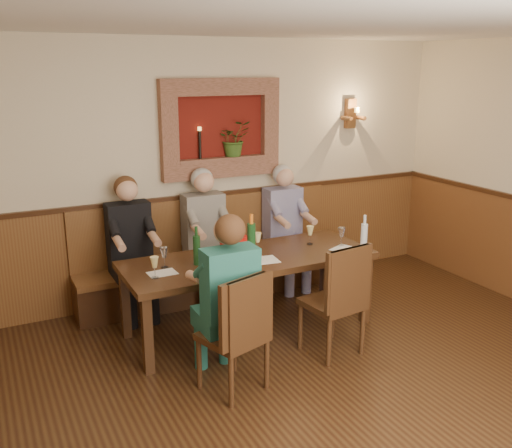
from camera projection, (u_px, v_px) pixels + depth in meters
The scene contains 30 objects.
ground_plane at pixel (364, 433), 4.03m from camera, with size 6.00×6.00×0.00m, color black.
room_shell at pixel (379, 169), 3.53m from camera, with size 6.04×6.04×2.82m.
wainscoting at pixel (368, 358), 3.87m from camera, with size 6.02×6.02×1.15m.
wall_niche at pixel (225, 133), 6.19m from camera, with size 1.36×0.30×1.06m.
wall_sconce at pixel (351, 114), 6.85m from camera, with size 0.25×0.20×0.35m.
dining_table at pixel (249, 264), 5.44m from camera, with size 2.40×0.90×0.75m.
bench at pixel (212, 268), 6.35m from camera, with size 3.00×0.45×1.11m.
chair_near_left at pixel (235, 356), 4.50m from camera, with size 0.56×0.56×1.01m.
chair_near_right at pixel (333, 321), 5.09m from camera, with size 0.52×0.52×1.04m.
person_bench_left at pixel (133, 260), 5.79m from camera, with size 0.43×0.53×1.45m.
person_bench_mid at pixel (207, 248), 6.14m from camera, with size 0.44×0.54×1.47m.
person_bench_right at pixel (286, 238), 6.57m from camera, with size 0.42×0.52×1.43m.
person_chair_front at pixel (226, 314), 4.54m from camera, with size 0.43×0.52×1.44m.
spittoon_bucket at pixel (234, 251), 5.14m from camera, with size 0.25×0.25×0.28m, color red.
wine_bottle_green_a at pixel (251, 240), 5.34m from camera, with size 0.09×0.09×0.43m.
wine_bottle_green_b at pixel (197, 249), 5.18m from camera, with size 0.08×0.08×0.36m.
water_bottle at pixel (364, 236), 5.58m from camera, with size 0.07×0.07×0.36m.
tasting_sheet_a at pixel (162, 273), 4.99m from camera, with size 0.25×0.18×0.00m, color white.
tasting_sheet_b at pixel (261, 260), 5.32m from camera, with size 0.32×0.23×0.00m, color white.
tasting_sheet_c at pixel (343, 249), 5.66m from camera, with size 0.25×0.18×0.00m, color white.
tasting_sheet_d at pixel (230, 271), 5.04m from camera, with size 0.30×0.21×0.00m, color white.
wine_glass_0 at pixel (310, 235), 5.79m from camera, with size 0.08×0.08×0.19m, color #FCEC96, non-canonical shape.
wine_glass_1 at pixel (246, 254), 5.21m from camera, with size 0.08×0.08×0.19m, color #FCEC96, non-canonical shape.
wine_glass_2 at pixel (223, 248), 5.39m from camera, with size 0.08×0.08×0.19m, color white, non-canonical shape.
wine_glass_3 at pixel (235, 260), 5.05m from camera, with size 0.08×0.08×0.19m, color #FCEC96, non-canonical shape.
wine_glass_4 at pixel (258, 242), 5.55m from camera, with size 0.08×0.08×0.19m, color #FCEC96, non-canonical shape.
wine_glass_5 at pixel (209, 261), 5.01m from camera, with size 0.08×0.08×0.19m, color #FCEC96, non-canonical shape.
wine_glass_6 at pixel (341, 237), 5.73m from camera, with size 0.08×0.08×0.19m, color white, non-canonical shape.
wine_glass_7 at pixel (164, 257), 5.11m from camera, with size 0.08×0.08×0.19m, color white, non-canonical shape.
wine_glass_8 at pixel (155, 268), 4.86m from camera, with size 0.08×0.08×0.19m, color #FCEC96, non-canonical shape.
Camera 1 is at (-2.24, -2.78, 2.50)m, focal length 40.00 mm.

